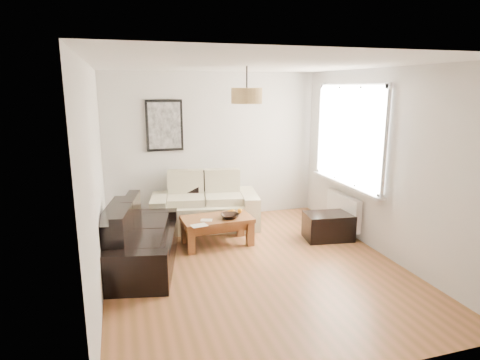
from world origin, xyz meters
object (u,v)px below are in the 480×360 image
object	(u,v)px
coffee_table	(217,231)
ottoman	(328,226)
sofa_leather	(140,237)
loveseat_cream	(205,201)

from	to	relation	value
coffee_table	ottoman	size ratio (longest dim) A/B	1.43
sofa_leather	coffee_table	xyz separation A→B (m)	(1.16, 0.42, -0.18)
loveseat_cream	sofa_leather	bearing A→B (deg)	-122.14
coffee_table	ottoman	distance (m)	1.75
sofa_leather	loveseat_cream	bearing A→B (deg)	-30.08
loveseat_cream	coffee_table	xyz separation A→B (m)	(-0.00, -0.88, -0.23)
coffee_table	sofa_leather	bearing A→B (deg)	-160.22
ottoman	coffee_table	bearing A→B (deg)	170.42
sofa_leather	ottoman	world-z (taller)	sofa_leather
ottoman	loveseat_cream	bearing A→B (deg)	145.67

